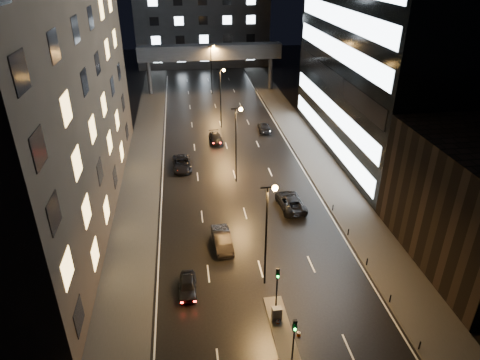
{
  "coord_description": "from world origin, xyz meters",
  "views": [
    {
      "loc": [
        -6.36,
        -21.56,
        26.68
      ],
      "look_at": [
        -0.49,
        20.8,
        4.0
      ],
      "focal_mm": 32.0,
      "sensor_mm": 36.0,
      "label": 1
    }
  ],
  "objects_px": {
    "car_toward_b": "(264,127)",
    "car_toward_a": "(290,202)",
    "car_away_a": "(188,286)",
    "car_away_b": "(222,240)",
    "utility_cabinet": "(277,313)",
    "car_away_d": "(216,138)",
    "car_away_c": "(182,164)"
  },
  "relations": [
    {
      "from": "car_toward_b",
      "to": "car_toward_a",
      "type": "bearing_deg",
      "value": 90.85
    },
    {
      "from": "car_away_a",
      "to": "car_toward_a",
      "type": "xyz_separation_m",
      "value": [
        12.47,
        12.7,
        0.15
      ]
    },
    {
      "from": "car_away_b",
      "to": "utility_cabinet",
      "type": "bearing_deg",
      "value": -75.44
    },
    {
      "from": "car_away_a",
      "to": "car_away_d",
      "type": "xyz_separation_m",
      "value": [
        5.47,
        33.79,
        0.02
      ]
    },
    {
      "from": "car_away_a",
      "to": "utility_cabinet",
      "type": "xyz_separation_m",
      "value": [
        7.12,
        -4.36,
        0.08
      ]
    },
    {
      "from": "car_away_b",
      "to": "car_toward_b",
      "type": "bearing_deg",
      "value": 68.44
    },
    {
      "from": "car_toward_b",
      "to": "car_away_c",
      "type": "bearing_deg",
      "value": 46.09
    },
    {
      "from": "car_away_a",
      "to": "car_away_c",
      "type": "distance_m",
      "value": 24.97
    },
    {
      "from": "car_away_a",
      "to": "car_toward_a",
      "type": "distance_m",
      "value": 17.8
    },
    {
      "from": "car_away_a",
      "to": "car_away_b",
      "type": "bearing_deg",
      "value": 60.82
    },
    {
      "from": "car_away_b",
      "to": "car_toward_a",
      "type": "distance_m",
      "value": 10.91
    },
    {
      "from": "car_away_b",
      "to": "car_away_d",
      "type": "xyz_separation_m",
      "value": [
        1.76,
        27.58,
        -0.15
      ]
    },
    {
      "from": "car_away_a",
      "to": "utility_cabinet",
      "type": "height_order",
      "value": "utility_cabinet"
    },
    {
      "from": "car_away_c",
      "to": "car_toward_b",
      "type": "distance_m",
      "value": 18.83
    },
    {
      "from": "car_away_c",
      "to": "car_toward_b",
      "type": "xyz_separation_m",
      "value": [
        14.05,
        12.53,
        -0.07
      ]
    },
    {
      "from": "car_toward_a",
      "to": "utility_cabinet",
      "type": "distance_m",
      "value": 17.88
    },
    {
      "from": "car_toward_a",
      "to": "car_toward_b",
      "type": "distance_m",
      "value": 24.84
    },
    {
      "from": "car_toward_a",
      "to": "car_toward_b",
      "type": "xyz_separation_m",
      "value": [
        1.53,
        24.8,
        -0.12
      ]
    },
    {
      "from": "car_away_c",
      "to": "car_away_d",
      "type": "relative_size",
      "value": 1.18
    },
    {
      "from": "car_away_d",
      "to": "car_away_c",
      "type": "bearing_deg",
      "value": -126.31
    },
    {
      "from": "car_away_a",
      "to": "car_toward_a",
      "type": "height_order",
      "value": "car_toward_a"
    },
    {
      "from": "car_toward_b",
      "to": "car_away_a",
      "type": "bearing_deg",
      "value": 73.9
    },
    {
      "from": "car_away_d",
      "to": "car_toward_b",
      "type": "height_order",
      "value": "car_toward_b"
    },
    {
      "from": "car_away_a",
      "to": "car_away_d",
      "type": "bearing_deg",
      "value": 82.47
    },
    {
      "from": "car_away_b",
      "to": "car_away_d",
      "type": "distance_m",
      "value": 27.64
    },
    {
      "from": "car_away_a",
      "to": "car_toward_b",
      "type": "relative_size",
      "value": 0.81
    },
    {
      "from": "car_away_c",
      "to": "utility_cabinet",
      "type": "relative_size",
      "value": 4.74
    },
    {
      "from": "utility_cabinet",
      "to": "car_away_b",
      "type": "bearing_deg",
      "value": 105.84
    },
    {
      "from": "car_away_a",
      "to": "car_toward_b",
      "type": "bearing_deg",
      "value": 71.19
    },
    {
      "from": "car_away_a",
      "to": "utility_cabinet",
      "type": "relative_size",
      "value": 3.32
    },
    {
      "from": "car_toward_a",
      "to": "utility_cabinet",
      "type": "height_order",
      "value": "car_toward_a"
    },
    {
      "from": "car_away_a",
      "to": "car_toward_b",
      "type": "xyz_separation_m",
      "value": [
        14.0,
        37.5,
        0.03
      ]
    }
  ]
}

